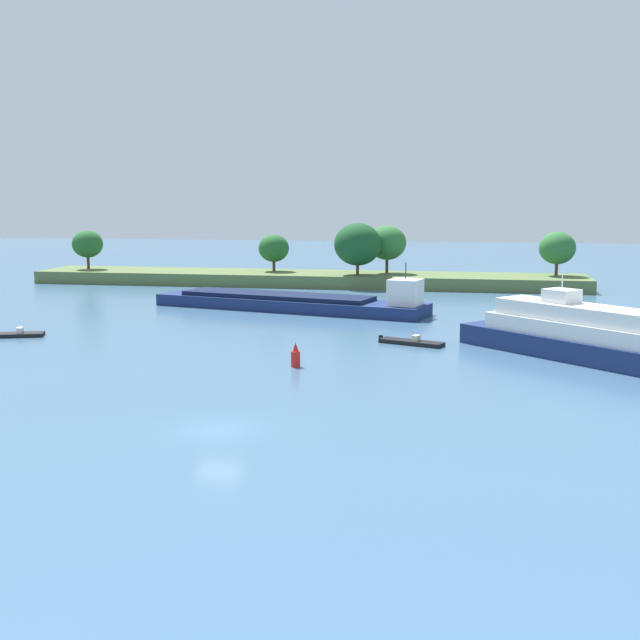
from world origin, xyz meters
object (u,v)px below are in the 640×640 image
object	(u,v)px
fishing_skiff	(16,334)
channel_buoy_red	(296,356)
cargo_barge	(294,302)
small_motorboat	(411,342)
white_riverboat	(590,337)

from	to	relation	value
fishing_skiff	channel_buoy_red	distance (m)	29.67
cargo_barge	small_motorboat	world-z (taller)	cargo_barge
fishing_skiff	small_motorboat	world-z (taller)	small_motorboat
cargo_barge	white_riverboat	bearing A→B (deg)	-39.36
white_riverboat	fishing_skiff	bearing A→B (deg)	177.87
cargo_barge	fishing_skiff	world-z (taller)	cargo_barge
small_motorboat	fishing_skiff	bearing A→B (deg)	-175.96
small_motorboat	cargo_barge	bearing A→B (deg)	127.24
small_motorboat	channel_buoy_red	distance (m)	13.70
channel_buoy_red	cargo_barge	bearing A→B (deg)	102.44
cargo_barge	channel_buoy_red	xyz separation A→B (m)	(6.73, -30.50, -0.18)
white_riverboat	channel_buoy_red	distance (m)	23.38
small_motorboat	channel_buoy_red	world-z (taller)	channel_buoy_red
white_riverboat	channel_buoy_red	bearing A→B (deg)	-163.56
cargo_barge	small_motorboat	size ratio (longest dim) A/B	5.53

